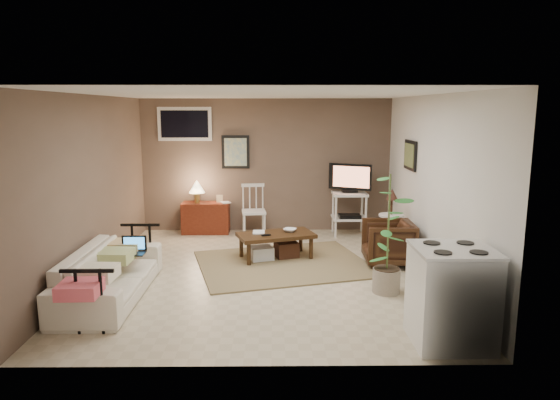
{
  "coord_description": "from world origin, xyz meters",
  "views": [
    {
      "loc": [
        0.16,
        -6.53,
        2.21
      ],
      "look_at": [
        0.23,
        0.35,
        0.96
      ],
      "focal_mm": 32.0,
      "sensor_mm": 36.0,
      "label": 1
    }
  ],
  "objects_px": {
    "sofa": "(109,266)",
    "spindle_chair": "(254,212)",
    "tv_stand": "(350,198)",
    "side_table": "(391,213)",
    "armchair": "(388,241)",
    "red_console": "(205,215)",
    "coffee_table": "(275,244)",
    "stove": "(451,296)",
    "potted_plant": "(388,230)"
  },
  "relations": [
    {
      "from": "potted_plant",
      "to": "side_table",
      "type": "bearing_deg",
      "value": 75.69
    },
    {
      "from": "side_table",
      "to": "stove",
      "type": "relative_size",
      "value": 1.06
    },
    {
      "from": "armchair",
      "to": "potted_plant",
      "type": "xyz_separation_m",
      "value": [
        -0.27,
        -1.12,
        0.44
      ]
    },
    {
      "from": "stove",
      "to": "side_table",
      "type": "bearing_deg",
      "value": 87.62
    },
    {
      "from": "potted_plant",
      "to": "stove",
      "type": "distance_m",
      "value": 1.42
    },
    {
      "from": "coffee_table",
      "to": "stove",
      "type": "relative_size",
      "value": 1.29
    },
    {
      "from": "tv_stand",
      "to": "stove",
      "type": "height_order",
      "value": "tv_stand"
    },
    {
      "from": "potted_plant",
      "to": "sofa",
      "type": "bearing_deg",
      "value": -177.71
    },
    {
      "from": "armchair",
      "to": "potted_plant",
      "type": "bearing_deg",
      "value": -11.87
    },
    {
      "from": "sofa",
      "to": "potted_plant",
      "type": "distance_m",
      "value": 3.35
    },
    {
      "from": "potted_plant",
      "to": "stove",
      "type": "relative_size",
      "value": 1.56
    },
    {
      "from": "sofa",
      "to": "armchair",
      "type": "height_order",
      "value": "sofa"
    },
    {
      "from": "tv_stand",
      "to": "potted_plant",
      "type": "bearing_deg",
      "value": -89.15
    },
    {
      "from": "sofa",
      "to": "stove",
      "type": "relative_size",
      "value": 2.1
    },
    {
      "from": "coffee_table",
      "to": "armchair",
      "type": "relative_size",
      "value": 1.75
    },
    {
      "from": "coffee_table",
      "to": "potted_plant",
      "type": "bearing_deg",
      "value": -45.58
    },
    {
      "from": "coffee_table",
      "to": "side_table",
      "type": "distance_m",
      "value": 1.86
    },
    {
      "from": "sofa",
      "to": "tv_stand",
      "type": "relative_size",
      "value": 1.58
    },
    {
      "from": "red_console",
      "to": "tv_stand",
      "type": "height_order",
      "value": "tv_stand"
    },
    {
      "from": "red_console",
      "to": "spindle_chair",
      "type": "xyz_separation_m",
      "value": [
        0.89,
        -0.17,
        0.09
      ]
    },
    {
      "from": "coffee_table",
      "to": "armchair",
      "type": "xyz_separation_m",
      "value": [
        1.62,
        -0.26,
        0.12
      ]
    },
    {
      "from": "armchair",
      "to": "tv_stand",
      "type": "bearing_deg",
      "value": -168.12
    },
    {
      "from": "potted_plant",
      "to": "armchair",
      "type": "bearing_deg",
      "value": 76.53
    },
    {
      "from": "coffee_table",
      "to": "spindle_chair",
      "type": "bearing_deg",
      "value": 104.82
    },
    {
      "from": "red_console",
      "to": "stove",
      "type": "bearing_deg",
      "value": -56.03
    },
    {
      "from": "red_console",
      "to": "armchair",
      "type": "height_order",
      "value": "red_console"
    },
    {
      "from": "tv_stand",
      "to": "stove",
      "type": "distance_m",
      "value": 4.21
    },
    {
      "from": "side_table",
      "to": "stove",
      "type": "bearing_deg",
      "value": -92.38
    },
    {
      "from": "spindle_chair",
      "to": "side_table",
      "type": "distance_m",
      "value": 2.46
    },
    {
      "from": "sofa",
      "to": "armchair",
      "type": "relative_size",
      "value": 2.86
    },
    {
      "from": "spindle_chair",
      "to": "stove",
      "type": "distance_m",
      "value": 4.65
    },
    {
      "from": "spindle_chair",
      "to": "side_table",
      "type": "relative_size",
      "value": 0.89
    },
    {
      "from": "red_console",
      "to": "coffee_table",
      "type": "bearing_deg",
      "value": -51.96
    },
    {
      "from": "sofa",
      "to": "spindle_chair",
      "type": "bearing_deg",
      "value": -28.09
    },
    {
      "from": "sofa",
      "to": "spindle_chair",
      "type": "height_order",
      "value": "spindle_chair"
    },
    {
      "from": "coffee_table",
      "to": "red_console",
      "type": "bearing_deg",
      "value": 128.04
    },
    {
      "from": "side_table",
      "to": "tv_stand",
      "type": "bearing_deg",
      "value": 112.65
    },
    {
      "from": "sofa",
      "to": "spindle_chair",
      "type": "xyz_separation_m",
      "value": [
        1.58,
        2.96,
        0.03
      ]
    },
    {
      "from": "armchair",
      "to": "stove",
      "type": "distance_m",
      "value": 2.47
    },
    {
      "from": "coffee_table",
      "to": "stove",
      "type": "height_order",
      "value": "stove"
    },
    {
      "from": "coffee_table",
      "to": "spindle_chair",
      "type": "xyz_separation_m",
      "value": [
        -0.38,
        1.45,
        0.19
      ]
    },
    {
      "from": "spindle_chair",
      "to": "stove",
      "type": "xyz_separation_m",
      "value": [
        2.04,
        -4.18,
        0.05
      ]
    },
    {
      "from": "red_console",
      "to": "spindle_chair",
      "type": "bearing_deg",
      "value": -11.07
    },
    {
      "from": "coffee_table",
      "to": "stove",
      "type": "bearing_deg",
      "value": -58.65
    },
    {
      "from": "sofa",
      "to": "red_console",
      "type": "distance_m",
      "value": 3.21
    },
    {
      "from": "coffee_table",
      "to": "spindle_chair",
      "type": "relative_size",
      "value": 1.36
    },
    {
      "from": "tv_stand",
      "to": "side_table",
      "type": "distance_m",
      "value": 1.24
    },
    {
      "from": "side_table",
      "to": "potted_plant",
      "type": "height_order",
      "value": "potted_plant"
    },
    {
      "from": "side_table",
      "to": "armchair",
      "type": "bearing_deg",
      "value": -105.93
    },
    {
      "from": "sofa",
      "to": "side_table",
      "type": "bearing_deg",
      "value": -63.96
    }
  ]
}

